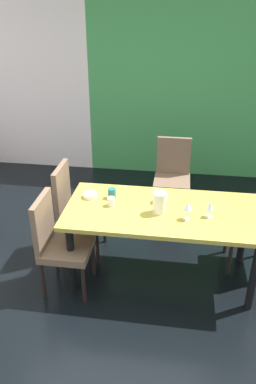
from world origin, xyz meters
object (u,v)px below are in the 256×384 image
object	(u,v)px
chair_left_near	(58,240)
serving_bowl_near_window	(90,195)
wine_glass_corner	(188,206)
cup_south	(111,202)
cup_center	(112,193)
chair_head_far	(173,173)
serving_bowl_front	(160,200)
chair_left_far	(74,207)
wine_glass_rear	(210,206)
pitcher_west	(160,203)
dining_table	(164,218)

from	to	relation	value
chair_left_near	serving_bowl_near_window	xyz separation A→B (m)	(0.21, 0.42, 0.25)
wine_glass_corner	cup_south	bearing A→B (deg)	168.63
wine_glass_corner	cup_center	xyz separation A→B (m)	(-0.72, 0.29, -0.08)
chair_head_far	serving_bowl_front	xyz separation A→B (m)	(-0.09, -1.18, 0.26)
chair_left_far	wine_glass_corner	bearing A→B (deg)	69.95
chair_head_far	cup_center	bearing A→B (deg)	64.40
wine_glass_rear	serving_bowl_front	distance (m)	0.49
chair_left_far	cup_south	distance (m)	0.59
cup_south	cup_center	distance (m)	0.15
wine_glass_rear	pitcher_west	world-z (taller)	pitcher_west
chair_left_near	pitcher_west	xyz separation A→B (m)	(0.89, 0.23, 0.34)
chair_head_far	wine_glass_corner	world-z (taller)	chair_head_far
cup_center	chair_left_far	bearing A→B (deg)	163.12
chair_left_far	pitcher_west	size ratio (longest dim) A/B	4.94
wine_glass_corner	chair_left_far	bearing A→B (deg)	159.95
chair_left_near	wine_glass_rear	xyz separation A→B (m)	(1.33, 0.22, 0.34)
chair_left_near	chair_head_far	bearing A→B (deg)	148.48
cup_south	chair_head_far	bearing A→B (deg)	67.71
chair_left_far	serving_bowl_front	distance (m)	0.94
chair_left_near	serving_bowl_front	world-z (taller)	chair_left_near
wine_glass_rear	dining_table	bearing A→B (deg)	170.61
chair_left_far	pitcher_west	bearing A→B (deg)	69.18
wine_glass_rear	cup_center	world-z (taller)	wine_glass_rear
dining_table	wine_glass_rear	distance (m)	0.45
serving_bowl_near_window	pitcher_west	size ratio (longest dim) A/B	0.67
wine_glass_corner	serving_bowl_near_window	world-z (taller)	wine_glass_corner
dining_table	cup_center	world-z (taller)	cup_center
chair_head_far	serving_bowl_near_window	world-z (taller)	chair_head_far
wine_glass_rear	serving_bowl_front	world-z (taller)	wine_glass_rear
chair_head_far	chair_left_near	xyz separation A→B (m)	(-0.98, -1.59, 0.00)
pitcher_west	chair_left_far	bearing A→B (deg)	159.18
wine_glass_rear	pitcher_west	size ratio (longest dim) A/B	0.77
wine_glass_rear	pitcher_west	bearing A→B (deg)	178.76
serving_bowl_near_window	serving_bowl_front	bearing A→B (deg)	-0.97
serving_bowl_near_window	cup_south	bearing A→B (deg)	-28.86
cup_center	wine_glass_rear	bearing A→B (deg)	-13.66
chair_left_far	cup_center	world-z (taller)	chair_left_far
serving_bowl_front	cup_south	world-z (taller)	cup_south
chair_left_far	wine_glass_rear	distance (m)	1.42
serving_bowl_front	cup_center	xyz separation A→B (m)	(-0.46, 0.03, 0.02)
chair_left_far	cup_south	size ratio (longest dim) A/B	12.05
chair_head_far	cup_center	size ratio (longest dim) A/B	9.72
pitcher_west	chair_head_far	bearing A→B (deg)	86.58
cup_south	pitcher_west	world-z (taller)	pitcher_west
chair_head_far	wine_glass_corner	xyz separation A→B (m)	(0.17, -1.44, 0.36)
dining_table	serving_bowl_front	world-z (taller)	serving_bowl_front
dining_table	chair_left_near	distance (m)	0.99
chair_head_far	serving_bowl_near_window	distance (m)	1.42
wine_glass_rear	wine_glass_corner	world-z (taller)	wine_glass_corner
cup_center	cup_south	bearing A→B (deg)	-82.70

